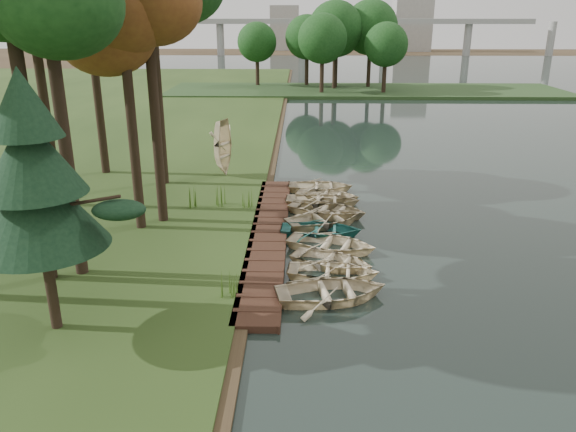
{
  "coord_description": "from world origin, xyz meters",
  "views": [
    {
      "loc": [
        -0.22,
        -23.04,
        9.3
      ],
      "look_at": [
        -0.73,
        -0.45,
        1.21
      ],
      "focal_mm": 35.0,
      "sensor_mm": 36.0,
      "label": 1
    }
  ],
  "objects_px": {
    "rowboat_2": "(332,259)",
    "rowboat_0": "(332,289)",
    "boardwalk": "(269,235)",
    "rowboat_1": "(333,270)",
    "stored_rowboat": "(225,170)",
    "pine_tree": "(34,179)"
  },
  "relations": [
    {
      "from": "rowboat_1",
      "to": "pine_tree",
      "type": "relative_size",
      "value": 0.44
    },
    {
      "from": "rowboat_0",
      "to": "rowboat_1",
      "type": "relative_size",
      "value": 1.14
    },
    {
      "from": "boardwalk",
      "to": "stored_rowboat",
      "type": "xyz_separation_m",
      "value": [
        -3.13,
        9.21,
        0.5
      ]
    },
    {
      "from": "boardwalk",
      "to": "rowboat_2",
      "type": "xyz_separation_m",
      "value": [
        2.64,
        -3.06,
        0.24
      ]
    },
    {
      "from": "rowboat_2",
      "to": "rowboat_0",
      "type": "bearing_deg",
      "value": -158.1
    },
    {
      "from": "rowboat_1",
      "to": "stored_rowboat",
      "type": "distance_m",
      "value": 14.49
    },
    {
      "from": "rowboat_0",
      "to": "boardwalk",
      "type": "bearing_deg",
      "value": 12.01
    },
    {
      "from": "rowboat_0",
      "to": "rowboat_2",
      "type": "distance_m",
      "value": 2.69
    },
    {
      "from": "rowboat_1",
      "to": "pine_tree",
      "type": "xyz_separation_m",
      "value": [
        -8.69,
        -4.06,
        4.62
      ]
    },
    {
      "from": "rowboat_2",
      "to": "boardwalk",
      "type": "bearing_deg",
      "value": 65.68
    },
    {
      "from": "boardwalk",
      "to": "stored_rowboat",
      "type": "relative_size",
      "value": 4.77
    },
    {
      "from": "rowboat_1",
      "to": "rowboat_2",
      "type": "distance_m",
      "value": 1.02
    },
    {
      "from": "rowboat_2",
      "to": "pine_tree",
      "type": "height_order",
      "value": "pine_tree"
    },
    {
      "from": "rowboat_0",
      "to": "rowboat_2",
      "type": "xyz_separation_m",
      "value": [
        0.14,
        2.68,
        -0.06
      ]
    },
    {
      "from": "boardwalk",
      "to": "pine_tree",
      "type": "bearing_deg",
      "value": -126.65
    },
    {
      "from": "rowboat_1",
      "to": "pine_tree",
      "type": "bearing_deg",
      "value": 120.78
    },
    {
      "from": "boardwalk",
      "to": "rowboat_2",
      "type": "height_order",
      "value": "rowboat_2"
    },
    {
      "from": "rowboat_1",
      "to": "stored_rowboat",
      "type": "xyz_separation_m",
      "value": [
        -5.76,
        13.29,
        0.24
      ]
    },
    {
      "from": "boardwalk",
      "to": "pine_tree",
      "type": "distance_m",
      "value": 11.25
    },
    {
      "from": "pine_tree",
      "to": "stored_rowboat",
      "type": "bearing_deg",
      "value": 80.42
    },
    {
      "from": "boardwalk",
      "to": "pine_tree",
      "type": "relative_size",
      "value": 2.06
    },
    {
      "from": "rowboat_1",
      "to": "stored_rowboat",
      "type": "relative_size",
      "value": 1.02
    }
  ]
}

